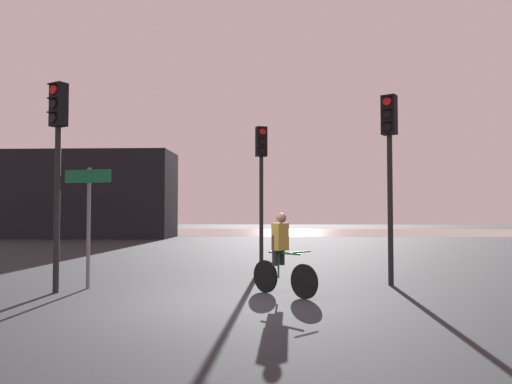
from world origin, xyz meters
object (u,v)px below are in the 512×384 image
at_px(direction_sign_post, 88,209).
at_px(distant_building, 78,195).
at_px(traffic_light_near_right, 390,152).
at_px(traffic_light_center, 261,169).
at_px(cyclist, 282,253).
at_px(traffic_light_near_left, 58,146).

bearing_deg(direction_sign_post, distant_building, -55.74).
relative_size(distant_building, traffic_light_near_right, 2.87).
bearing_deg(traffic_light_center, direction_sign_post, 33.12).
relative_size(traffic_light_near_right, cyclist, 2.65).
bearing_deg(traffic_light_center, traffic_light_near_right, 112.23).
bearing_deg(cyclist, traffic_light_near_left, -47.03).
bearing_deg(traffic_light_center, distant_building, -71.09).
bearing_deg(direction_sign_post, cyclist, -177.79).
bearing_deg(cyclist, traffic_light_center, -129.29).
height_order(traffic_light_center, direction_sign_post, traffic_light_center).
bearing_deg(traffic_light_near_right, cyclist, 63.01).
xyz_separation_m(traffic_light_near_right, traffic_light_near_left, (-7.05, -1.35, 0.00)).
distance_m(traffic_light_near_left, direction_sign_post, 1.48).
distance_m(direction_sign_post, cyclist, 4.30).
relative_size(distant_building, traffic_light_near_left, 2.87).
xyz_separation_m(traffic_light_center, cyclist, (0.56, -5.08, -2.12)).
bearing_deg(distant_building, cyclist, -59.20).
distance_m(traffic_light_center, cyclist, 5.54).
bearing_deg(cyclist, direction_sign_post, -54.90).
bearing_deg(direction_sign_post, traffic_light_center, -117.68).
relative_size(traffic_light_near_left, direction_sign_post, 1.65).
height_order(distant_building, cyclist, distant_building).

